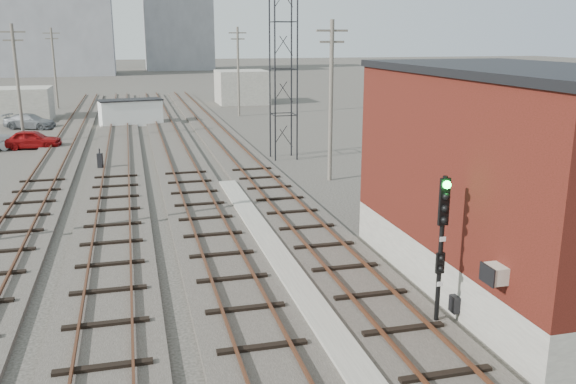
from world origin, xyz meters
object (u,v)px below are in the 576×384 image
object	(u,v)px
car_red	(33,139)
car_grey	(30,121)
site_trailer	(131,112)
switch_stand	(100,161)
signal_mast	(442,239)

from	to	relation	value
car_red	car_grey	world-z (taller)	car_red
site_trailer	car_red	distance (m)	12.95
site_trailer	car_grey	distance (m)	8.84
switch_stand	car_grey	world-z (taller)	switch_stand
switch_stand	car_grey	xyz separation A→B (m)	(-6.80, 19.95, 0.06)
switch_stand	site_trailer	size ratio (longest dim) A/B	0.21
site_trailer	car_grey	size ratio (longest dim) A/B	1.32
site_trailer	car_red	bearing A→B (deg)	-134.28
switch_stand	car_grey	size ratio (longest dim) A/B	0.28
site_trailer	car_red	world-z (taller)	site_trailer
signal_mast	site_trailer	world-z (taller)	signal_mast
signal_mast	switch_stand	bearing A→B (deg)	112.80
switch_stand	site_trailer	distance (m)	20.12
car_grey	car_red	bearing A→B (deg)	-149.71
signal_mast	car_red	bearing A→B (deg)	114.61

